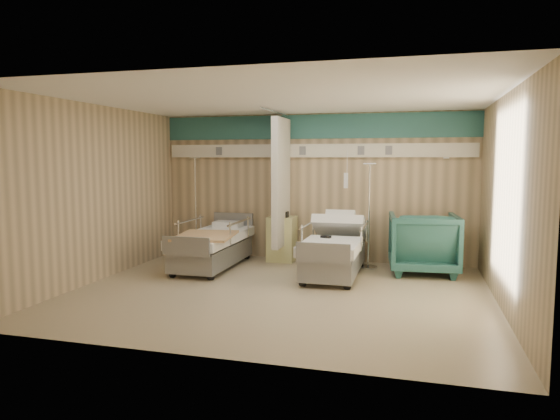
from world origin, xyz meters
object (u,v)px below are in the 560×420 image
object	(u,v)px
bedside_cabinet	(282,239)
iv_stand_right	(368,247)
bed_right	(334,256)
bed_left	(213,250)
visitor_armchair	(423,243)
iv_stand_left	(196,237)

from	to	relation	value
bedside_cabinet	iv_stand_right	xyz separation A→B (m)	(1.65, -0.19, -0.04)
bed_right	bedside_cabinet	distance (m)	1.46
bedside_cabinet	iv_stand_right	world-z (taller)	iv_stand_right
bedside_cabinet	iv_stand_right	distance (m)	1.66
bed_left	bedside_cabinet	world-z (taller)	bedside_cabinet
bed_right	bed_left	xyz separation A→B (m)	(-2.20, 0.00, 0.00)
visitor_armchair	bed_right	bearing A→B (deg)	15.40
bed_right	bed_left	distance (m)	2.20
bed_right	visitor_armchair	bearing A→B (deg)	20.65
bed_right	iv_stand_right	bearing A→B (deg)	54.84
bed_right	bed_left	world-z (taller)	same
visitor_armchair	iv_stand_right	world-z (taller)	iv_stand_right
bed_left	visitor_armchair	bearing A→B (deg)	8.47
visitor_armchair	bedside_cabinet	bearing A→B (deg)	-13.14
bed_left	iv_stand_right	world-z (taller)	iv_stand_right
visitor_armchair	iv_stand_right	distance (m)	0.96
bed_left	iv_stand_left	bearing A→B (deg)	130.98
bedside_cabinet	iv_stand_right	bearing A→B (deg)	-6.57
bedside_cabinet	bed_right	bearing A→B (deg)	-38.05
bed_right	iv_stand_left	size ratio (longest dim) A/B	1.09
visitor_armchair	iv_stand_left	world-z (taller)	iv_stand_left
iv_stand_left	visitor_armchair	bearing A→B (deg)	-3.07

